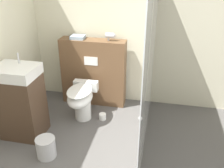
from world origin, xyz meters
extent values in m
cube|color=beige|center=(0.00, 2.27, 1.25)|extent=(8.00, 0.06, 2.50)
cube|color=brown|center=(-0.56, 2.05, 0.56)|extent=(1.07, 0.25, 1.12)
cube|color=white|center=(-0.56, 1.92, 0.81)|extent=(0.22, 0.01, 0.14)
cube|color=silver|center=(0.41, 1.19, 1.06)|extent=(0.01, 2.10, 2.13)
sphere|color=#B2B2B7|center=(0.41, 0.17, 1.02)|extent=(0.04, 0.04, 0.04)
cylinder|color=white|center=(-0.59, 1.51, 0.20)|extent=(0.26, 0.26, 0.39)
ellipsoid|color=white|center=(-0.59, 1.42, 0.41)|extent=(0.36, 0.53, 0.23)
ellipsoid|color=white|center=(-0.59, 1.42, 0.54)|extent=(0.35, 0.52, 0.02)
cube|color=white|center=(-0.59, 1.72, 0.47)|extent=(0.38, 0.12, 0.16)
cube|color=#473323|center=(-1.28, 0.96, 0.45)|extent=(0.55, 0.45, 0.90)
cube|color=white|center=(-1.28, 0.96, 0.97)|extent=(0.56, 0.46, 0.14)
cylinder|color=silver|center=(-1.28, 1.09, 1.11)|extent=(0.02, 0.02, 0.14)
cylinder|color=#B7B7BC|center=(-0.27, 2.04, 1.21)|extent=(0.14, 0.08, 0.08)
cone|color=#B7B7BC|center=(-0.19, 2.04, 1.21)|extent=(0.03, 0.07, 0.07)
cylinder|color=#B7B7BC|center=(-0.30, 2.04, 1.16)|extent=(0.03, 0.03, 0.08)
cube|color=#8C9EAD|center=(-0.80, 2.05, 1.15)|extent=(0.22, 0.18, 0.05)
cylinder|color=white|center=(-0.28, 1.54, 0.05)|extent=(0.11, 0.11, 0.10)
cylinder|color=silver|center=(-0.78, 0.59, 0.13)|extent=(0.24, 0.24, 0.26)
cylinder|color=silver|center=(-0.78, 0.59, 0.26)|extent=(0.25, 0.25, 0.01)
camera|label=1|loc=(0.54, -1.63, 2.24)|focal=40.00mm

